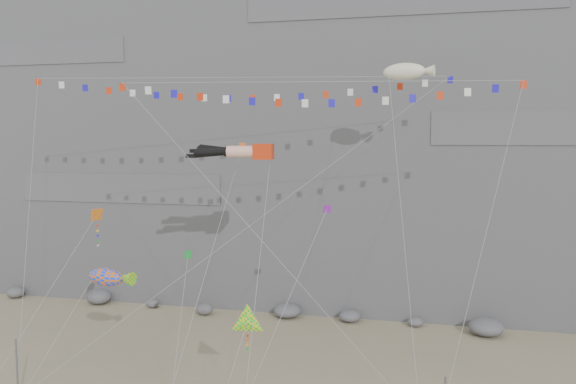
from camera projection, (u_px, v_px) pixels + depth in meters
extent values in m
cube|color=slate|center=(316.00, 71.00, 66.01)|extent=(80.00, 28.00, 50.00)
cylinder|color=slate|center=(17.00, 371.00, 36.06)|extent=(0.12, 0.12, 4.28)
cube|color=red|center=(264.00, 152.00, 41.59)|extent=(1.67, 2.12, 1.14)
cylinder|color=#FFB49F|center=(240.00, 152.00, 41.15)|extent=(2.04, 1.12, 0.85)
sphere|color=black|center=(227.00, 152.00, 41.23)|extent=(0.77, 0.77, 0.77)
cone|color=black|center=(212.00, 153.00, 41.32)|extent=(2.39, 1.03, 0.79)
cube|color=black|center=(191.00, 156.00, 41.46)|extent=(0.79, 0.44, 0.28)
cylinder|color=#FFB49F|center=(242.00, 151.00, 42.29)|extent=(2.04, 1.12, 0.85)
sphere|color=black|center=(230.00, 151.00, 42.36)|extent=(0.77, 0.77, 0.77)
cone|color=black|center=(215.00, 150.00, 42.44)|extent=(2.41, 1.03, 0.85)
cube|color=black|center=(195.00, 151.00, 42.57)|extent=(0.79, 0.44, 0.28)
cylinder|color=gray|center=(253.00, 281.00, 35.46)|extent=(0.03, 0.03, 21.21)
cylinder|color=gray|center=(140.00, 222.00, 40.95)|extent=(0.03, 0.03, 28.15)
cylinder|color=gray|center=(372.00, 243.00, 35.31)|extent=(0.03, 0.03, 23.50)
cylinder|color=gray|center=(40.00, 305.00, 37.78)|extent=(0.03, 0.03, 14.19)
cylinder|color=gray|center=(63.00, 338.00, 38.03)|extent=(0.03, 0.03, 9.93)
cylinder|color=gray|center=(412.00, 228.00, 37.46)|extent=(0.03, 0.03, 25.43)
cylinder|color=gray|center=(207.00, 269.00, 38.05)|extent=(0.03, 0.03, 22.43)
cylinder|color=gray|center=(282.00, 314.00, 35.22)|extent=(0.03, 0.03, 16.95)
cylinder|color=gray|center=(179.00, 336.00, 36.20)|extent=(0.03, 0.03, 12.60)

